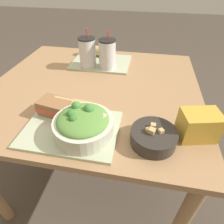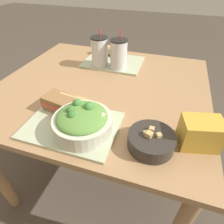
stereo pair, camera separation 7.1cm
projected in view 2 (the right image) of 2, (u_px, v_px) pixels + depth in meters
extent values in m
plane|color=#4C4238|center=(105.00, 168.00, 1.51)|extent=(12.00, 12.00, 0.00)
cube|color=#A37A51|center=(102.00, 87.00, 1.03)|extent=(1.12, 1.03, 0.03)
cylinder|color=#A37A51|center=(70.00, 90.00, 1.73)|extent=(0.06, 0.06, 0.75)
cylinder|color=#A37A51|center=(182.00, 110.00, 1.49)|extent=(0.06, 0.06, 0.75)
cube|color=#B2BC99|center=(72.00, 125.00, 0.76)|extent=(0.37, 0.27, 0.01)
cube|color=#B2BC99|center=(113.00, 62.00, 1.24)|extent=(0.37, 0.27, 0.01)
cylinder|color=beige|center=(83.00, 124.00, 0.71)|extent=(0.22, 0.22, 0.07)
ellipsoid|color=#5B8E3D|center=(82.00, 117.00, 0.69)|extent=(0.19, 0.19, 0.05)
sphere|color=#427F38|center=(89.00, 107.00, 0.69)|extent=(0.04, 0.04, 0.04)
sphere|color=#38702D|center=(71.00, 111.00, 0.68)|extent=(0.03, 0.03, 0.03)
sphere|color=#427F38|center=(77.00, 103.00, 0.72)|extent=(0.04, 0.04, 0.04)
sphere|color=#38702D|center=(72.00, 116.00, 0.66)|extent=(0.03, 0.03, 0.03)
cube|color=beige|center=(77.00, 117.00, 0.67)|extent=(0.05, 0.04, 0.01)
cube|color=beige|center=(98.00, 114.00, 0.68)|extent=(0.06, 0.05, 0.01)
cylinder|color=#2D2823|center=(151.00, 141.00, 0.67)|extent=(0.17, 0.17, 0.06)
cylinder|color=brown|center=(152.00, 137.00, 0.66)|extent=(0.15, 0.15, 0.01)
cube|color=tan|center=(159.00, 136.00, 0.64)|extent=(0.02, 0.02, 0.02)
cube|color=tan|center=(146.00, 133.00, 0.65)|extent=(0.02, 0.02, 0.02)
cube|color=tan|center=(149.00, 135.00, 0.64)|extent=(0.03, 0.03, 0.02)
cube|color=tan|center=(152.00, 130.00, 0.67)|extent=(0.02, 0.02, 0.02)
cube|color=olive|center=(61.00, 107.00, 0.83)|extent=(0.15, 0.11, 0.02)
cube|color=#C64C38|center=(60.00, 103.00, 0.82)|extent=(0.16, 0.11, 0.02)
cube|color=olive|center=(59.00, 99.00, 0.81)|extent=(0.15, 0.11, 0.02)
cylinder|color=tan|center=(76.00, 103.00, 0.82)|extent=(0.16, 0.09, 0.06)
cylinder|color=beige|center=(90.00, 107.00, 0.80)|extent=(0.01, 0.06, 0.06)
cylinder|color=tan|center=(108.00, 50.00, 1.30)|extent=(0.16, 0.10, 0.06)
cylinder|color=beige|center=(116.00, 52.00, 1.27)|extent=(0.02, 0.06, 0.06)
cylinder|color=silver|center=(100.00, 52.00, 1.14)|extent=(0.10, 0.10, 0.17)
cylinder|color=black|center=(100.00, 54.00, 1.14)|extent=(0.09, 0.09, 0.14)
cylinder|color=black|center=(99.00, 38.00, 1.08)|extent=(0.10, 0.10, 0.01)
cylinder|color=red|center=(100.00, 33.00, 1.06)|extent=(0.01, 0.02, 0.06)
cylinder|color=silver|center=(119.00, 55.00, 1.11)|extent=(0.10, 0.10, 0.16)
cylinder|color=maroon|center=(119.00, 57.00, 1.11)|extent=(0.09, 0.09, 0.13)
cylinder|color=black|center=(119.00, 40.00, 1.05)|extent=(0.10, 0.10, 0.01)
cylinder|color=red|center=(120.00, 36.00, 1.04)|extent=(0.01, 0.02, 0.06)
cube|color=gold|center=(200.00, 133.00, 0.66)|extent=(0.15, 0.12, 0.11)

